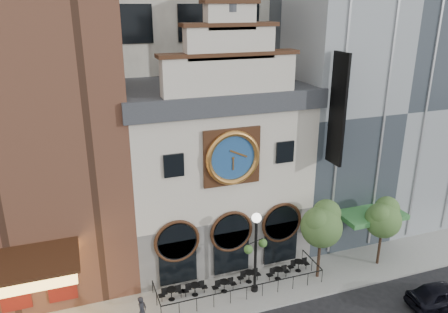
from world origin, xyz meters
name	(u,v)px	position (x,y,z in m)	size (l,w,h in m)	color
sidewalk	(239,288)	(0.00, 2.50, 0.07)	(44.00, 5.00, 0.15)	gray
clock_building	(212,164)	(0.00, 7.82, 6.69)	(12.60, 8.78, 18.65)	#605E5B
retail_building	(355,97)	(12.99, 9.99, 10.14)	(14.00, 14.40, 20.00)	gray
cafe_railing	(239,281)	(0.00, 2.50, 0.60)	(10.60, 2.60, 0.90)	black
bistro_0	(171,293)	(-4.34, 2.74, 0.61)	(1.58, 0.68, 0.90)	black
bistro_1	(195,289)	(-2.86, 2.68, 0.61)	(1.58, 0.68, 0.90)	black
bistro_2	(224,285)	(-1.04, 2.39, 0.61)	(1.58, 0.68, 0.90)	black
bistro_3	(249,276)	(0.82, 2.80, 0.61)	(1.58, 0.68, 0.90)	black
bistro_4	(278,273)	(2.75, 2.47, 0.61)	(1.58, 0.68, 0.90)	black
bistro_5	(298,265)	(4.46, 2.82, 0.61)	(1.58, 0.68, 0.90)	black
car_right	(444,295)	(11.04, -3.16, 0.78)	(1.83, 4.55, 1.55)	black
pedestrian	(142,311)	(-6.36, 1.16, 1.06)	(0.67, 0.44, 1.83)	black
lamppost	(256,244)	(0.81, 1.86, 3.52)	(1.68, 0.94, 5.44)	black
tree_left	(322,223)	(5.42, 1.90, 4.07)	(2.77, 2.67, 5.34)	#382619
tree_right	(384,217)	(10.18, 1.83, 3.72)	(2.53, 2.43, 4.86)	#382619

